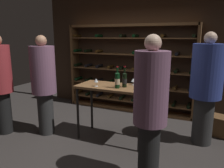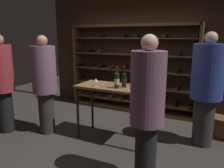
{
  "view_description": "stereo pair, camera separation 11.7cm",
  "coord_description": "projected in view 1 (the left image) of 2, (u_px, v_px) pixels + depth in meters",
  "views": [
    {
      "loc": [
        1.67,
        -3.27,
        1.85
      ],
      "look_at": [
        0.06,
        0.24,
        1.0
      ],
      "focal_mm": 35.15,
      "sensor_mm": 36.0,
      "label": 1
    },
    {
      "loc": [
        1.77,
        -3.22,
        1.85
      ],
      "look_at": [
        0.06,
        0.24,
        1.0
      ],
      "focal_mm": 35.15,
      "sensor_mm": 36.0,
      "label": 2
    }
  ],
  "objects": [
    {
      "name": "wine_crate",
      "position": [
        222.0,
        126.0,
        4.14
      ],
      "size": [
        0.56,
        0.46,
        0.36
      ],
      "primitive_type": "cube",
      "rotation": [
        0.0,
        0.0,
        -0.29
      ],
      "color": "brown",
      "rests_on": "ground"
    },
    {
      "name": "wine_glass_stemmed_right",
      "position": [
        96.0,
        81.0,
        3.77
      ],
      "size": [
        0.07,
        0.07,
        0.14
      ],
      "color": "silver",
      "rests_on": "tasting_table"
    },
    {
      "name": "wine_bottle_green_slim",
      "position": [
        117.0,
        80.0,
        3.64
      ],
      "size": [
        0.09,
        0.09,
        0.37
      ],
      "color": "black",
      "rests_on": "tasting_table"
    },
    {
      "name": "person_bystander_red_print",
      "position": [
        206.0,
        84.0,
        3.67
      ],
      "size": [
        0.52,
        0.52,
        1.92
      ],
      "rotation": [
        0.0,
        0.0,
        -2.45
      ],
      "color": "#2C2C2C",
      "rests_on": "ground"
    },
    {
      "name": "ground_plane",
      "position": [
        103.0,
        140.0,
        3.98
      ],
      "size": [
        9.96,
        9.96,
        0.0
      ],
      "primitive_type": "plane",
      "color": "#383330"
    },
    {
      "name": "back_wall",
      "position": [
        139.0,
        53.0,
        5.42
      ],
      "size": [
        5.13,
        0.1,
        2.88
      ],
      "primitive_type": "cube",
      "color": "#3D2B1E",
      "rests_on": "ground"
    },
    {
      "name": "person_host_in_suit",
      "position": [
        151.0,
        105.0,
        2.62
      ],
      "size": [
        0.41,
        0.41,
        1.87
      ],
      "rotation": [
        0.0,
        0.0,
        -2.7
      ],
      "color": "black",
      "rests_on": "ground"
    },
    {
      "name": "tasting_table",
      "position": [
        113.0,
        92.0,
        3.86
      ],
      "size": [
        1.26,
        0.6,
        1.0
      ],
      "color": "brown",
      "rests_on": "ground"
    },
    {
      "name": "person_guest_khaki",
      "position": [
        0.0,
        80.0,
        4.08
      ],
      "size": [
        0.42,
        0.42,
        1.88
      ],
      "rotation": [
        0.0,
        0.0,
        0.6
      ],
      "color": "black",
      "rests_on": "ground"
    },
    {
      "name": "wine_glass_stemmed_center",
      "position": [
        133.0,
        80.0,
        3.87
      ],
      "size": [
        0.08,
        0.08,
        0.12
      ],
      "color": "silver",
      "rests_on": "tasting_table"
    },
    {
      "name": "person_guest_plum_blouse",
      "position": [
        44.0,
        81.0,
        4.06
      ],
      "size": [
        0.45,
        0.45,
        1.87
      ],
      "rotation": [
        0.0,
        0.0,
        1.23
      ],
      "color": "#2B2B2B",
      "rests_on": "ground"
    },
    {
      "name": "wine_bottle_gold_foil",
      "position": [
        125.0,
        80.0,
        3.71
      ],
      "size": [
        0.08,
        0.08,
        0.36
      ],
      "color": "black",
      "rests_on": "tasting_table"
    },
    {
      "name": "wine_rack",
      "position": [
        128.0,
        70.0,
        5.4
      ],
      "size": [
        3.2,
        0.32,
        2.13
      ],
      "color": "brown",
      "rests_on": "ground"
    }
  ]
}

